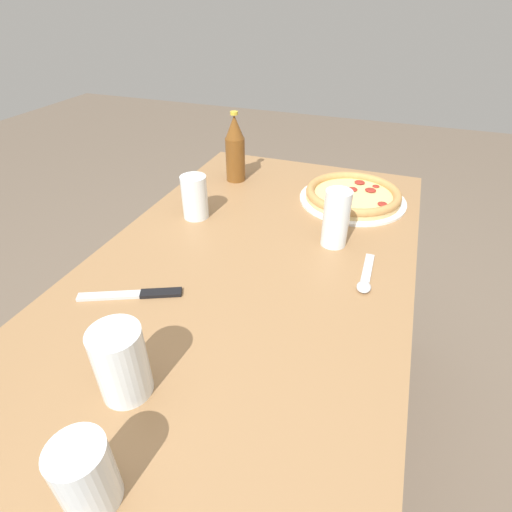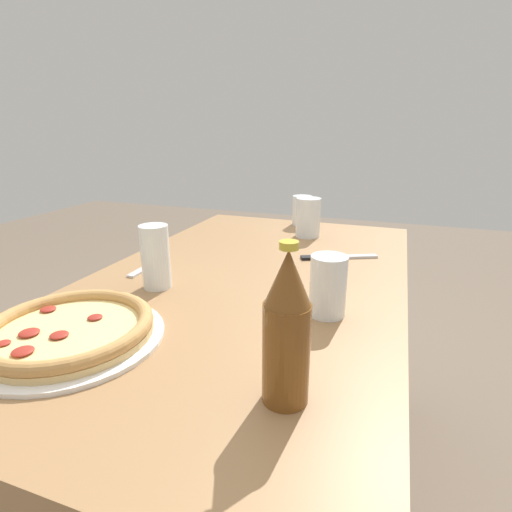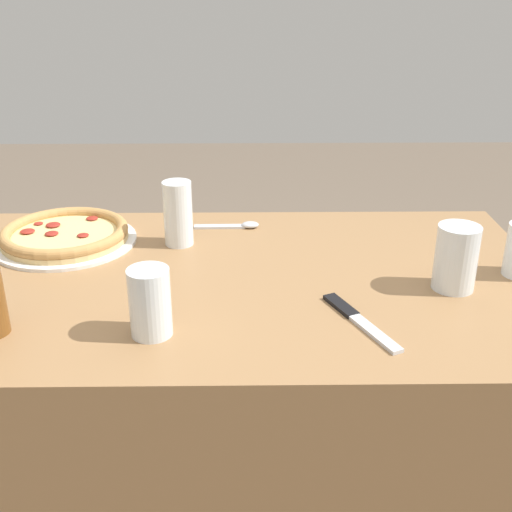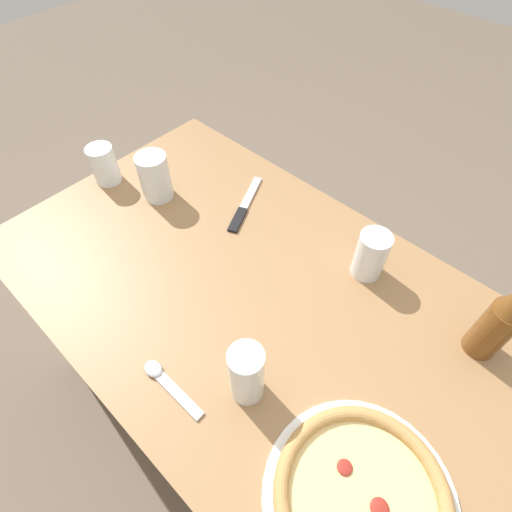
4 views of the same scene
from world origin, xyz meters
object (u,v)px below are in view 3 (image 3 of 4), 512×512
Objects in this scene: pizza_pepperoni at (65,235)px; knife at (357,319)px; glass_lemonade at (178,216)px; glass_mango_juice at (150,304)px; glass_cola at (456,260)px; spoon at (237,226)px.

pizza_pepperoni is 0.72m from knife.
glass_lemonade is 1.21× the size of glass_mango_juice.
glass_cola is (0.56, -0.23, -0.01)m from glass_lemonade.
spoon is (0.13, 0.10, -0.06)m from glass_lemonade.
pizza_pepperoni is 2.46× the size of glass_cola.
pizza_pepperoni is 0.48m from glass_mango_juice.
knife is at bearing -148.42° from glass_cola.
glass_cola reaches higher than spoon.
glass_mango_juice is 0.59m from glass_cola.
glass_mango_juice is 0.58× the size of knife.
glass_cola is 0.83× the size of spoon.
glass_lemonade is 0.71× the size of knife.
glass_mango_juice is at bearing -105.67° from spoon.
glass_lemonade reaches higher than glass_cola.
knife is at bearing -30.82° from pizza_pepperoni.
pizza_pepperoni is 0.27m from glass_lemonade.
glass_lemonade is (0.26, -0.01, 0.05)m from pizza_pepperoni.
spoon is (-0.22, 0.46, 0.00)m from knife.
pizza_pepperoni is at bearing -167.03° from spoon.
glass_mango_juice reaches higher than knife.
spoon is (-0.43, 0.33, -0.06)m from glass_cola.
knife is (0.62, -0.37, -0.02)m from pizza_pepperoni.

